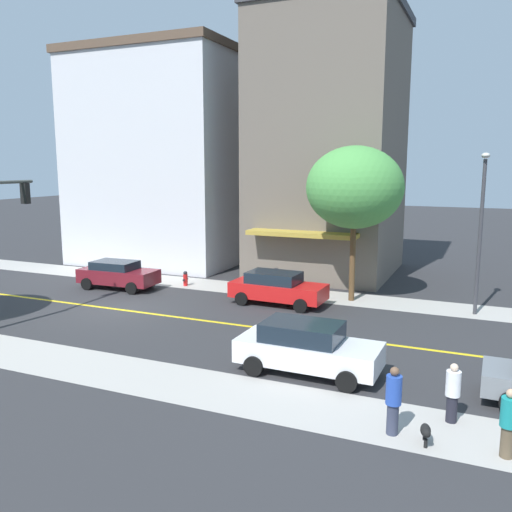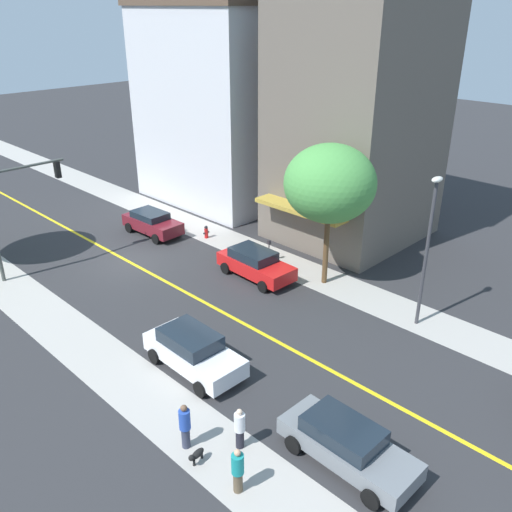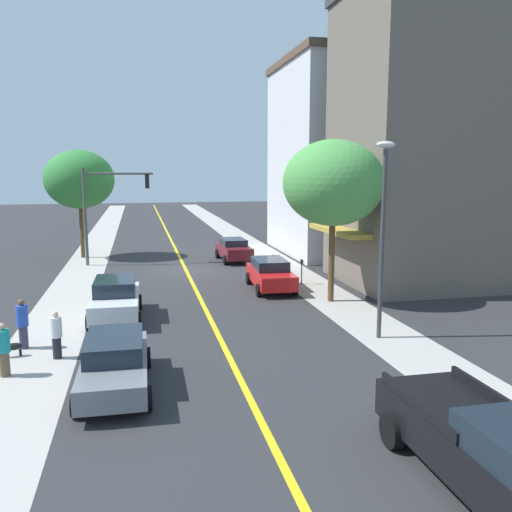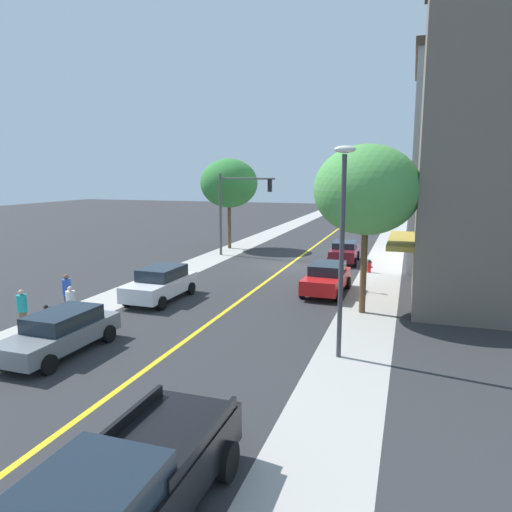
# 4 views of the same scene
# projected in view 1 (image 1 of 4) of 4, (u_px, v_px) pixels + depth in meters

# --- Properties ---
(ground_plane) EXTENTS (140.00, 140.00, 0.00)m
(ground_plane) POSITION_uv_depth(u_px,v_px,m) (117.00, 309.00, 24.75)
(ground_plane) COLOR #2D2D30
(sidewalk_left) EXTENTS (2.59, 126.00, 0.01)m
(sidewalk_left) POSITION_uv_depth(u_px,v_px,m) (186.00, 283.00, 30.32)
(sidewalk_left) COLOR #ADA8A0
(sidewalk_left) RESTS_ON ground
(sidewalk_right) EXTENTS (2.59, 126.00, 0.01)m
(sidewalk_right) POSITION_uv_depth(u_px,v_px,m) (8.00, 351.00, 19.19)
(sidewalk_right) COLOR #ADA8A0
(sidewalk_right) RESTS_ON ground
(road_centerline_stripe) EXTENTS (0.20, 126.00, 0.00)m
(road_centerline_stripe) POSITION_uv_depth(u_px,v_px,m) (117.00, 309.00, 24.75)
(road_centerline_stripe) COLOR yellow
(road_centerline_stripe) RESTS_ON ground
(brick_apartment_block) EXTENTS (9.85, 11.12, 13.95)m
(brick_apartment_block) POSITION_uv_depth(u_px,v_px,m) (169.00, 158.00, 36.84)
(brick_apartment_block) COLOR silver
(brick_apartment_block) RESTS_ON ground
(tan_rowhouse) EXTENTS (10.24, 8.15, 15.53)m
(tan_rowhouse) POSITION_uv_depth(u_px,v_px,m) (330.00, 144.00, 32.23)
(tan_rowhouse) COLOR #665B51
(tan_rowhouse) RESTS_ON ground
(street_tree_left_near) EXTENTS (4.60, 4.60, 7.46)m
(street_tree_left_near) POSITION_uv_depth(u_px,v_px,m) (355.00, 188.00, 25.46)
(street_tree_left_near) COLOR brown
(street_tree_left_near) RESTS_ON ground
(fire_hydrant) EXTENTS (0.44, 0.24, 0.82)m
(fire_hydrant) POSITION_uv_depth(u_px,v_px,m) (185.00, 279.00, 29.48)
(fire_hydrant) COLOR red
(fire_hydrant) RESTS_ON ground
(parking_meter) EXTENTS (0.12, 0.18, 1.35)m
(parking_meter) POSITION_uv_depth(u_px,v_px,m) (276.00, 277.00, 27.56)
(parking_meter) COLOR #4C4C51
(parking_meter) RESTS_ON ground
(street_lamp) EXTENTS (0.70, 0.36, 7.07)m
(street_lamp) POSITION_uv_depth(u_px,v_px,m) (481.00, 217.00, 23.24)
(street_lamp) COLOR #38383D
(street_lamp) RESTS_ON ground
(red_sedan_left_curb) EXTENTS (2.14, 4.56, 1.55)m
(red_sedan_left_curb) POSITION_uv_depth(u_px,v_px,m) (277.00, 288.00, 25.51)
(red_sedan_left_curb) COLOR red
(red_sedan_left_curb) RESTS_ON ground
(white_sedan_right_curb) EXTENTS (2.12, 4.56, 1.64)m
(white_sedan_right_curb) POSITION_uv_depth(u_px,v_px,m) (307.00, 347.00, 17.10)
(white_sedan_right_curb) COLOR silver
(white_sedan_right_curb) RESTS_ON ground
(maroon_sedan_left_curb) EXTENTS (2.10, 4.30, 1.48)m
(maroon_sedan_left_curb) POSITION_uv_depth(u_px,v_px,m) (118.00, 274.00, 28.79)
(maroon_sedan_left_curb) COLOR maroon
(maroon_sedan_left_curb) RESTS_ON ground
(pedestrian_blue_shirt) EXTENTS (0.39, 0.39, 1.74)m
(pedestrian_blue_shirt) POSITION_uv_depth(u_px,v_px,m) (393.00, 399.00, 13.15)
(pedestrian_blue_shirt) COLOR #33384C
(pedestrian_blue_shirt) RESTS_ON ground
(pedestrian_white_shirt) EXTENTS (0.37, 0.37, 1.58)m
(pedestrian_white_shirt) POSITION_uv_depth(u_px,v_px,m) (453.00, 392.00, 13.80)
(pedestrian_white_shirt) COLOR black
(pedestrian_white_shirt) RESTS_ON ground
(pedestrian_teal_shirt) EXTENTS (0.39, 0.39, 1.64)m
(pedestrian_teal_shirt) POSITION_uv_depth(u_px,v_px,m) (509.00, 422.00, 12.12)
(pedestrian_teal_shirt) COLOR brown
(pedestrian_teal_shirt) RESTS_ON ground
(small_dog) EXTENTS (0.69, 0.33, 0.51)m
(small_dog) POSITION_uv_depth(u_px,v_px,m) (426.00, 431.00, 12.74)
(small_dog) COLOR black
(small_dog) RESTS_ON ground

